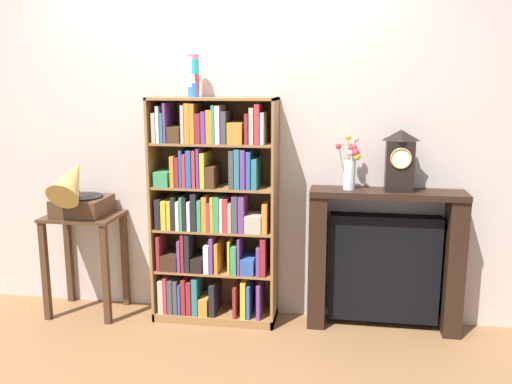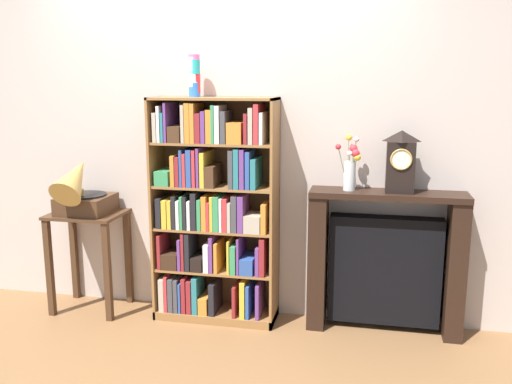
{
  "view_description": "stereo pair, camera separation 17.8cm",
  "coord_description": "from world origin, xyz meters",
  "views": [
    {
      "loc": [
        0.87,
        -3.55,
        1.69
      ],
      "look_at": [
        0.29,
        0.08,
        0.95
      ],
      "focal_mm": 38.19,
      "sensor_mm": 36.0,
      "label": 1
    },
    {
      "loc": [
        1.05,
        -3.52,
        1.69
      ],
      "look_at": [
        0.29,
        0.08,
        0.95
      ],
      "focal_mm": 38.19,
      "sensor_mm": 36.0,
      "label": 2
    }
  ],
  "objects": [
    {
      "name": "fireplace_mantel",
      "position": [
        1.18,
        0.12,
        0.48
      ],
      "size": [
        1.03,
        0.26,
        0.98
      ],
      "color": "black",
      "rests_on": "ground"
    },
    {
      "name": "gramophone",
      "position": [
        -0.97,
        -0.04,
        0.93
      ],
      "size": [
        0.35,
        0.52,
        0.47
      ],
      "color": "#472D1C",
      "rests_on": "side_table_left"
    },
    {
      "name": "cup_stack",
      "position": [
        -0.14,
        0.11,
        1.73
      ],
      "size": [
        0.08,
        0.08,
        0.28
      ],
      "color": "blue",
      "rests_on": "bookshelf"
    },
    {
      "name": "flower_vase",
      "position": [
        0.93,
        0.1,
        1.14
      ],
      "size": [
        0.17,
        0.17,
        0.37
      ],
      "color": "silver",
      "rests_on": "fireplace_mantel"
    },
    {
      "name": "mantel_clock",
      "position": [
        1.25,
        0.1,
        1.18
      ],
      "size": [
        0.18,
        0.15,
        0.41
      ],
      "color": "black",
      "rests_on": "fireplace_mantel"
    },
    {
      "name": "side_table_left",
      "position": [
        -0.97,
        0.03,
        0.53
      ],
      "size": [
        0.52,
        0.41,
        0.75
      ],
      "color": "#472D1C",
      "rests_on": "ground"
    },
    {
      "name": "wall_back",
      "position": [
        0.11,
        0.27,
        1.3
      ],
      "size": [
        4.6,
        0.08,
        2.6
      ],
      "primitive_type": "cube",
      "color": "beige",
      "rests_on": "ground"
    },
    {
      "name": "bookshelf",
      "position": [
        -0.02,
        0.07,
        0.77
      ],
      "size": [
        0.87,
        0.31,
        1.59
      ],
      "color": "olive",
      "rests_on": "ground"
    },
    {
      "name": "ground_plane",
      "position": [
        0.0,
        0.0,
        -0.01
      ],
      "size": [
        7.6,
        6.4,
        0.02
      ],
      "primitive_type": "cube",
      "color": "brown"
    }
  ]
}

